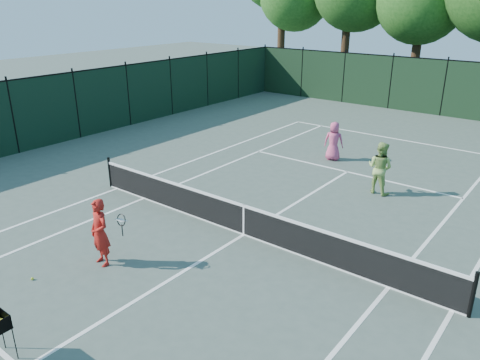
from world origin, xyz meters
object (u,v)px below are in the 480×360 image
Objects in this scene: player_pink at (334,141)px; loose_ball_midcourt at (32,279)px; coach at (100,233)px; player_green at (380,168)px.

player_pink is 12.23m from loose_ball_midcourt.
loose_ball_midcourt is (-0.70, -1.47, -0.82)m from coach.
coach is at bearing 67.52° from player_pink.
coach is 0.96× the size of player_green.
player_green is 10.82m from loose_ball_midcourt.
player_pink is at bearing 83.46° from loose_ball_midcourt.
coach is 1.82m from loose_ball_midcourt.
player_green is (2.81, -2.19, 0.10)m from player_pink.
player_pink is at bearing -30.59° from player_green.
player_pink is at bearing 93.84° from coach.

